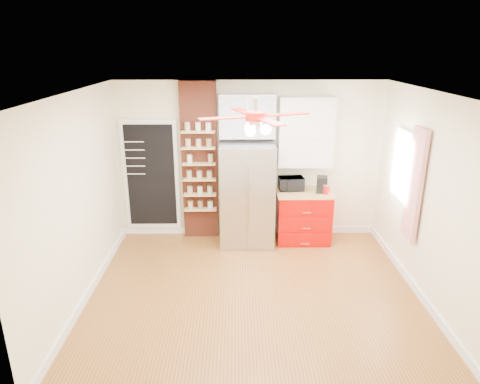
{
  "coord_description": "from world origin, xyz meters",
  "views": [
    {
      "loc": [
        -0.24,
        -5.11,
        3.24
      ],
      "look_at": [
        -0.18,
        0.9,
        1.16
      ],
      "focal_mm": 32.0,
      "sensor_mm": 36.0,
      "label": 1
    }
  ],
  "objects_px": {
    "ceiling_fan": "(256,117)",
    "coffee_maker": "(322,184)",
    "toaster_oven": "(291,184)",
    "canister_left": "(326,190)",
    "fridge": "(247,194)",
    "pantry_jar_oats": "(190,159)",
    "red_cabinet": "(303,216)"
  },
  "relations": [
    {
      "from": "ceiling_fan",
      "to": "coffee_maker",
      "type": "bearing_deg",
      "value": 54.01
    },
    {
      "from": "red_cabinet",
      "to": "toaster_oven",
      "type": "height_order",
      "value": "toaster_oven"
    },
    {
      "from": "fridge",
      "to": "coffee_maker",
      "type": "relative_size",
      "value": 6.56
    },
    {
      "from": "red_cabinet",
      "to": "toaster_oven",
      "type": "xyz_separation_m",
      "value": [
        -0.22,
        0.08,
        0.56
      ]
    },
    {
      "from": "red_cabinet",
      "to": "canister_left",
      "type": "distance_m",
      "value": 0.63
    },
    {
      "from": "fridge",
      "to": "canister_left",
      "type": "height_order",
      "value": "fridge"
    },
    {
      "from": "coffee_maker",
      "to": "pantry_jar_oats",
      "type": "height_order",
      "value": "pantry_jar_oats"
    },
    {
      "from": "fridge",
      "to": "red_cabinet",
      "type": "height_order",
      "value": "fridge"
    },
    {
      "from": "ceiling_fan",
      "to": "coffee_maker",
      "type": "relative_size",
      "value": 5.25
    },
    {
      "from": "fridge",
      "to": "toaster_oven",
      "type": "distance_m",
      "value": 0.77
    },
    {
      "from": "toaster_oven",
      "to": "canister_left",
      "type": "xyz_separation_m",
      "value": [
        0.55,
        -0.21,
        -0.04
      ]
    },
    {
      "from": "fridge",
      "to": "red_cabinet",
      "type": "relative_size",
      "value": 1.86
    },
    {
      "from": "fridge",
      "to": "canister_left",
      "type": "relative_size",
      "value": 11.88
    },
    {
      "from": "red_cabinet",
      "to": "toaster_oven",
      "type": "bearing_deg",
      "value": 159.59
    },
    {
      "from": "ceiling_fan",
      "to": "toaster_oven",
      "type": "distance_m",
      "value": 2.36
    },
    {
      "from": "fridge",
      "to": "pantry_jar_oats",
      "type": "relative_size",
      "value": 12.94
    },
    {
      "from": "ceiling_fan",
      "to": "red_cabinet",
      "type": "bearing_deg",
      "value": 61.29
    },
    {
      "from": "fridge",
      "to": "red_cabinet",
      "type": "distance_m",
      "value": 1.06
    },
    {
      "from": "toaster_oven",
      "to": "pantry_jar_oats",
      "type": "distance_m",
      "value": 1.76
    },
    {
      "from": "red_cabinet",
      "to": "ceiling_fan",
      "type": "bearing_deg",
      "value": -118.71
    },
    {
      "from": "red_cabinet",
      "to": "toaster_oven",
      "type": "distance_m",
      "value": 0.61
    },
    {
      "from": "coffee_maker",
      "to": "pantry_jar_oats",
      "type": "bearing_deg",
      "value": -173.53
    },
    {
      "from": "canister_left",
      "to": "red_cabinet",
      "type": "bearing_deg",
      "value": 158.26
    },
    {
      "from": "toaster_oven",
      "to": "pantry_jar_oats",
      "type": "height_order",
      "value": "pantry_jar_oats"
    },
    {
      "from": "fridge",
      "to": "canister_left",
      "type": "distance_m",
      "value": 1.31
    },
    {
      "from": "red_cabinet",
      "to": "ceiling_fan",
      "type": "xyz_separation_m",
      "value": [
        -0.92,
        -1.68,
        1.97
      ]
    },
    {
      "from": "fridge",
      "to": "canister_left",
      "type": "xyz_separation_m",
      "value": [
        1.3,
        -0.08,
        0.1
      ]
    },
    {
      "from": "fridge",
      "to": "toaster_oven",
      "type": "xyz_separation_m",
      "value": [
        0.75,
        0.13,
        0.14
      ]
    },
    {
      "from": "pantry_jar_oats",
      "to": "red_cabinet",
      "type": "bearing_deg",
      "value": -3.6
    },
    {
      "from": "pantry_jar_oats",
      "to": "ceiling_fan",
      "type": "bearing_deg",
      "value": -60.8
    },
    {
      "from": "ceiling_fan",
      "to": "pantry_jar_oats",
      "type": "relative_size",
      "value": 10.35
    },
    {
      "from": "red_cabinet",
      "to": "pantry_jar_oats",
      "type": "distance_m",
      "value": 2.17
    }
  ]
}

